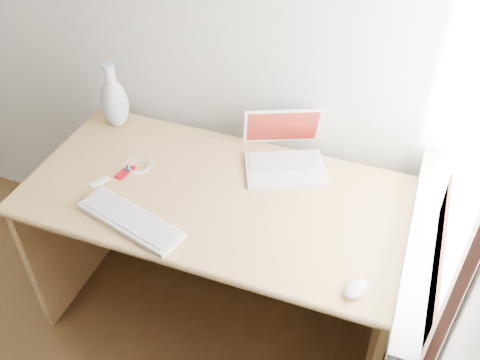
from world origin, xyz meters
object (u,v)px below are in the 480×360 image
(desk, at_px, (225,218))
(vase, at_px, (114,101))
(laptop, at_px, (289,155))
(external_keyboard, at_px, (130,220))

(desk, height_order, vase, vase)
(desk, xyz_separation_m, laptop, (0.20, 0.17, 0.26))
(external_keyboard, xyz_separation_m, vase, (-0.33, 0.49, 0.11))
(desk, xyz_separation_m, external_keyboard, (-0.22, -0.32, 0.22))
(desk, relative_size, laptop, 3.89)
(laptop, relative_size, vase, 1.23)
(vase, bearing_deg, laptop, -0.15)
(external_keyboard, bearing_deg, desk, 72.12)
(desk, distance_m, laptop, 0.37)
(desk, relative_size, external_keyboard, 3.31)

